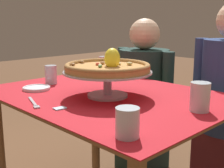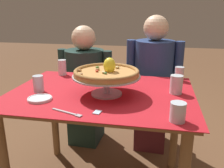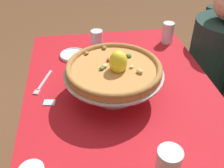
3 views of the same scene
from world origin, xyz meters
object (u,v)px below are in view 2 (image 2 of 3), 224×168
pizza (107,72)px  dinner_fork (68,113)px  sugar_packet (97,112)px  water_glass_back_left (62,68)px  water_glass_side_left (39,85)px  water_glass_side_right (176,86)px  pizza_stand (106,81)px  diner_left (85,87)px  water_glass_back_right (179,75)px  diner_right (153,86)px  side_plate (40,99)px  water_glass_front_right (178,113)px

pizza → dinner_fork: bearing=-112.6°
dinner_fork → sugar_packet: 0.15m
pizza → water_glass_back_left: pizza is taller
water_glass_side_left → water_glass_back_left: size_ratio=0.87×
water_glass_side_right → pizza: bearing=-166.3°
pizza_stand → water_glass_side_left: pizza_stand is taller
water_glass_back_left → diner_left: bearing=73.9°
sugar_packet → pizza: bearing=92.3°
water_glass_side_right → water_glass_back_right: bearing=82.7°
water_glass_side_left → dinner_fork: size_ratio=0.57×
pizza → water_glass_side_right: pizza is taller
sugar_packet → diner_right: 1.07m
water_glass_side_right → diner_left: 1.03m
dinner_fork → diner_left: (-0.23, 1.03, -0.21)m
pizza_stand → water_glass_side_right: size_ratio=3.58×
side_plate → sugar_packet: size_ratio=2.91×
water_glass_back_right → water_glass_back_left: size_ratio=0.86×
pizza_stand → water_glass_back_right: size_ratio=4.01×
pizza_stand → dinner_fork: (-0.13, -0.32, -0.09)m
water_glass_side_left → sugar_packet: (0.46, -0.25, -0.04)m
diner_right → pizza_stand: bearing=-110.4°
water_glass_front_right → water_glass_back_left: size_ratio=0.78×
pizza_stand → water_glass_back_right: (0.47, 0.40, -0.05)m
water_glass_back_right → diner_right: diner_right is taller
water_glass_back_right → pizza: bearing=-139.5°
water_glass_side_left → water_glass_back_left: water_glass_back_left is taller
pizza → diner_right: bearing=69.6°
water_glass_back_right → diner_right: 0.44m
side_plate → sugar_packet: side_plate is taller
sugar_packet → water_glass_back_left: bearing=124.5°
water_glass_back_right → water_glass_side_left: (-0.91, -0.43, 0.00)m
dinner_fork → pizza: bearing=67.4°
water_glass_back_left → pizza_stand: bearing=-40.9°
side_plate → water_glass_side_left: bearing=118.5°
water_glass_back_right → diner_left: diner_left is taller
dinner_fork → water_glass_side_left: bearing=136.9°
side_plate → dinner_fork: (0.24, -0.15, -0.01)m
pizza → water_glass_side_right: (0.43, 0.10, -0.10)m
diner_left → diner_right: 0.64m
diner_left → diner_right: bearing=2.8°
water_glass_side_left → diner_right: diner_right is taller
water_glass_front_right → water_glass_back_left: bearing=141.2°
water_glass_back_right → water_glass_side_left: 1.01m
diner_right → water_glass_side_left: bearing=-133.2°
water_glass_back_left → diner_right: diner_right is taller
water_glass_back_left → sugar_packet: (0.46, -0.68, -0.05)m
pizza_stand → water_glass_side_left: bearing=-176.2°
water_glass_back_left → water_glass_back_right: bearing=0.6°
water_glass_front_right → water_glass_side_right: bearing=88.0°
diner_right → dinner_fork: bearing=-111.1°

